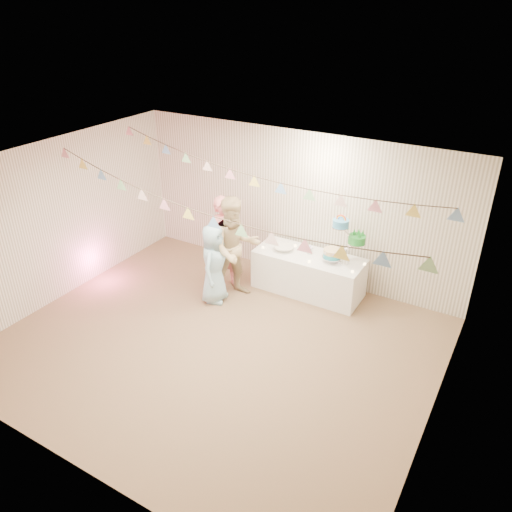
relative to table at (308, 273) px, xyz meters
The scene contains 24 objects.
floor 2.12m from the table, 103.95° to the right, with size 6.00×6.00×0.00m, color brown.
ceiling 3.08m from the table, 103.95° to the right, with size 6.00×6.00×0.00m, color silver.
back_wall 1.18m from the table, 136.97° to the left, with size 6.00×6.00×0.00m, color silver.
front_wall 4.66m from the table, 96.35° to the right, with size 6.00×6.00×0.00m, color silver.
left_wall 4.16m from the table, 149.92° to the right, with size 5.00×5.00×0.00m, color silver.
right_wall 3.36m from the table, 39.11° to the right, with size 5.00×5.00×0.00m, color silver.
table is the anchor object (origin of this frame).
cake_stand 0.96m from the table, ahead, with size 0.69×0.40×0.77m, color silver, non-canonical shape.
cake_bottom 0.64m from the table, ahead, with size 0.31×0.31×0.15m, color teal, non-canonical shape.
cake_middle 1.07m from the table, 10.86° to the left, with size 0.27×0.27×0.22m, color #1B7C28, non-canonical shape.
cake_top_tier 1.14m from the table, ahead, with size 0.25×0.25×0.19m, color #3D8DC0, non-canonical shape.
platter 0.62m from the table, behind, with size 0.34×0.34×0.02m, color white.
posy 0.49m from the table, 111.83° to the left, with size 0.13×0.13×0.15m, color white, non-canonical shape.
person_adult_a 1.50m from the table, 158.70° to the right, with size 0.59×0.39×1.62m, color #EB7A7E.
person_adult_b 1.34m from the table, 143.95° to the right, with size 0.85×0.66×1.75m, color tan.
person_child 1.62m from the table, 139.85° to the right, with size 0.66×0.43×1.35m, color #90B9CC.
bunting_back 2.27m from the table, 118.47° to the right, with size 5.60×1.10×0.40m, color pink, non-canonical shape.
bunting_front 3.02m from the table, 102.74° to the right, with size 5.60×0.90×0.36m, color #72A5E5, non-canonical shape.
tealight_0 0.89m from the table, 169.38° to the right, with size 0.04×0.04×0.03m, color #FFD88C.
tealight_1 0.53m from the table, 152.78° to the left, with size 0.04×0.04×0.03m, color #FFD88C.
tealight_2 0.43m from the table, 65.56° to the right, with size 0.04×0.04×0.03m, color #FFD88C.
tealight_3 0.55m from the table, 32.15° to the left, with size 0.04×0.04×0.03m, color #FFD88C.
tealight_4 0.91m from the table, 12.38° to the right, with size 0.04×0.04×0.03m, color #FFD88C.
tealight_5 0.98m from the table, ahead, with size 0.04×0.04×0.03m, color #FFD88C.
Camera 1 is at (3.43, -4.72, 4.51)m, focal length 35.00 mm.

